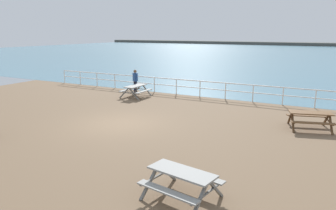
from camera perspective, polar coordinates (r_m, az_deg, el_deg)
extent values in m
cube|color=brown|center=(15.40, -8.51, -3.64)|extent=(30.00, 24.00, 0.20)
cube|color=teal|center=(65.31, 20.37, 8.51)|extent=(142.00, 90.00, 0.01)
cube|color=#4C4C47|center=(108.01, 23.62, 9.73)|extent=(142.00, 6.00, 1.80)
cube|color=white|center=(21.71, 3.61, 4.46)|extent=(23.00, 0.06, 0.06)
cube|color=white|center=(21.79, 3.59, 3.24)|extent=(23.00, 0.05, 0.05)
cylinder|color=white|center=(28.48, -18.05, 4.83)|extent=(0.07, 0.07, 1.05)
cylinder|color=white|center=(27.24, -15.44, 4.66)|extent=(0.07, 0.07, 1.05)
cylinder|color=white|center=(26.07, -12.59, 4.45)|extent=(0.07, 0.07, 1.05)
cylinder|color=white|center=(24.96, -9.49, 4.22)|extent=(0.07, 0.07, 1.05)
cylinder|color=white|center=(23.94, -6.11, 3.95)|extent=(0.07, 0.07, 1.05)
cylinder|color=white|center=(23.01, -2.45, 3.64)|extent=(0.07, 0.07, 1.05)
cylinder|color=white|center=(22.17, 1.51, 3.29)|extent=(0.07, 0.07, 1.05)
cylinder|color=white|center=(21.46, 5.74, 2.90)|extent=(0.07, 0.07, 1.05)
cylinder|color=white|center=(20.86, 10.24, 2.46)|extent=(0.07, 0.07, 1.05)
cylinder|color=white|center=(20.41, 14.97, 1.99)|extent=(0.07, 0.07, 1.05)
cylinder|color=white|center=(20.10, 19.88, 1.49)|extent=(0.07, 0.07, 1.05)
cylinder|color=white|center=(19.94, 24.90, 0.96)|extent=(0.07, 0.07, 1.05)
cube|color=gray|center=(8.41, 2.51, -11.86)|extent=(1.89, 0.99, 0.05)
cube|color=gray|center=(9.00, 4.82, -12.24)|extent=(1.82, 0.56, 0.04)
cube|color=gray|center=(8.10, -0.14, -15.26)|extent=(1.82, 0.56, 0.04)
cube|color=slate|center=(8.49, 8.44, -14.55)|extent=(0.21, 0.79, 0.79)
cube|color=slate|center=(7.92, 5.66, -16.64)|extent=(0.21, 0.79, 0.79)
cube|color=slate|center=(8.18, 7.11, -15.29)|extent=(0.31, 1.49, 0.04)
cube|color=slate|center=(9.26, -0.18, -11.95)|extent=(0.21, 0.79, 0.79)
cube|color=slate|center=(8.74, -3.28, -13.58)|extent=(0.21, 0.79, 0.79)
cube|color=slate|center=(8.98, -1.68, -12.49)|extent=(0.31, 1.49, 0.04)
cube|color=gray|center=(21.28, -5.82, 3.43)|extent=(0.71, 1.80, 0.05)
cube|color=gray|center=(21.68, -7.16, 2.77)|extent=(0.27, 1.80, 0.04)
cube|color=gray|center=(21.00, -4.39, 2.50)|extent=(0.27, 1.80, 0.04)
cube|color=slate|center=(22.19, -5.48, 2.85)|extent=(0.79, 0.08, 0.79)
cube|color=slate|center=(21.79, -3.83, 2.69)|extent=(0.79, 0.08, 0.79)
cube|color=slate|center=(21.98, -4.66, 2.89)|extent=(1.50, 0.06, 0.04)
cube|color=slate|center=(20.93, -7.83, 2.17)|extent=(0.79, 0.08, 0.79)
cube|color=slate|center=(20.51, -6.13, 1.99)|extent=(0.79, 0.08, 0.79)
cube|color=slate|center=(20.71, -7.00, 2.20)|extent=(1.50, 0.06, 0.04)
cube|color=brown|center=(15.54, 24.17, -1.27)|extent=(1.92, 1.18, 0.05)
cube|color=brown|center=(16.20, 23.61, -1.76)|extent=(1.80, 0.76, 0.04)
cube|color=brown|center=(15.03, 24.55, -2.95)|extent=(1.80, 0.76, 0.04)
cube|color=#50351E|center=(16.17, 26.46, -2.34)|extent=(0.30, 0.78, 0.79)
cube|color=#50351E|center=(15.48, 27.14, -3.07)|extent=(0.30, 0.78, 0.79)
cube|color=#50351E|center=(15.81, 26.81, -2.54)|extent=(0.48, 1.46, 0.04)
cube|color=#50351E|center=(15.83, 21.01, -2.14)|extent=(0.30, 0.78, 0.79)
cube|color=#50351E|center=(15.12, 21.45, -2.87)|extent=(0.30, 0.78, 0.79)
cube|color=#50351E|center=(15.47, 21.24, -2.34)|extent=(0.48, 1.46, 0.04)
cylinder|color=#1E2338|center=(22.82, -5.97, 3.25)|extent=(0.14, 0.14, 0.85)
cylinder|color=#1E2338|center=(22.67, -5.73, 3.19)|extent=(0.14, 0.14, 0.85)
cube|color=#264C8C|center=(22.64, -5.89, 5.00)|extent=(0.40, 0.34, 0.58)
cylinder|color=#264C8C|center=(22.82, -6.19, 5.13)|extent=(0.09, 0.09, 0.52)
cylinder|color=#264C8C|center=(22.45, -5.60, 5.02)|extent=(0.09, 0.09, 0.52)
sphere|color=brown|center=(22.59, -5.92, 6.02)|extent=(0.23, 0.23, 0.23)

